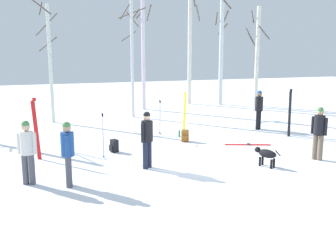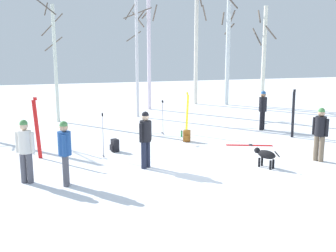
# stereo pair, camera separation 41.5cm
# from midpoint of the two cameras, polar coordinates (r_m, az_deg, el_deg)

# --- Properties ---
(ground_plane) EXTENTS (60.00, 60.00, 0.00)m
(ground_plane) POSITION_cam_midpoint_polar(r_m,az_deg,el_deg) (11.92, 5.80, -6.26)
(ground_plane) COLOR white
(person_0) EXTENTS (0.42, 0.37, 1.72)m
(person_0) POSITION_cam_midpoint_polar(r_m,az_deg,el_deg) (17.85, 14.02, 2.55)
(person_0) COLOR black
(person_0) RESTS_ON ground_plane
(person_1) EXTENTS (0.43, 0.35, 1.72)m
(person_1) POSITION_cam_midpoint_polar(r_m,az_deg,el_deg) (11.83, -2.23, -1.43)
(person_1) COLOR #1E2338
(person_1) RESTS_ON ground_plane
(person_2) EXTENTS (0.49, 0.34, 1.72)m
(person_2) POSITION_cam_midpoint_polar(r_m,az_deg,el_deg) (11.09, -18.70, -2.88)
(person_2) COLOR #4C4C56
(person_2) RESTS_ON ground_plane
(person_3) EXTENTS (0.34, 0.52, 1.72)m
(person_3) POSITION_cam_midpoint_polar(r_m,az_deg,el_deg) (10.61, -13.44, -3.21)
(person_3) COLOR #4C4C56
(person_3) RESTS_ON ground_plane
(person_4) EXTENTS (0.34, 0.46, 1.72)m
(person_4) POSITION_cam_midpoint_polar(r_m,az_deg,el_deg) (13.48, 21.72, -0.65)
(person_4) COLOR #72604C
(person_4) RESTS_ON ground_plane
(dog) EXTENTS (0.48, 0.82, 0.57)m
(dog) POSITION_cam_midpoint_polar(r_m,az_deg,el_deg) (12.40, 14.66, -4.03)
(dog) COLOR black
(dog) RESTS_ON ground_plane
(ski_pair_planted_0) EXTENTS (0.16, 0.04, 1.93)m
(ski_pair_planted_0) POSITION_cam_midpoint_polar(r_m,az_deg,el_deg) (16.72, 18.12, 1.69)
(ski_pair_planted_0) COLOR black
(ski_pair_planted_0) RESTS_ON ground_plane
(ski_pair_planted_1) EXTENTS (0.08, 0.23, 1.76)m
(ski_pair_planted_1) POSITION_cam_midpoint_polar(r_m,az_deg,el_deg) (16.46, 3.48, 1.78)
(ski_pair_planted_1) COLOR yellow
(ski_pair_planted_1) RESTS_ON ground_plane
(ski_pair_planted_2) EXTENTS (0.23, 0.09, 2.01)m
(ski_pair_planted_2) POSITION_cam_midpoint_polar(r_m,az_deg,el_deg) (13.46, -17.36, -0.31)
(ski_pair_planted_2) COLOR red
(ski_pair_planted_2) RESTS_ON ground_plane
(ski_pair_lying_0) EXTENTS (1.65, 0.74, 0.05)m
(ski_pair_lying_0) POSITION_cam_midpoint_polar(r_m,az_deg,el_deg) (15.07, 12.32, -2.70)
(ski_pair_lying_0) COLOR red
(ski_pair_lying_0) RESTS_ON ground_plane
(ski_poles_0) EXTENTS (0.07, 0.24, 1.43)m
(ski_poles_0) POSITION_cam_midpoint_polar(r_m,az_deg,el_deg) (16.40, -0.05, 1.38)
(ski_poles_0) COLOR #B2B2BC
(ski_poles_0) RESTS_ON ground_plane
(ski_poles_1) EXTENTS (0.07, 0.21, 1.50)m
(ski_poles_1) POSITION_cam_midpoint_polar(r_m,az_deg,el_deg) (13.02, -8.36, -1.19)
(ski_poles_1) COLOR #B2B2BC
(ski_poles_1) RESTS_ON ground_plane
(backpack_0) EXTENTS (0.32, 0.34, 0.44)m
(backpack_0) POSITION_cam_midpoint_polar(r_m,az_deg,el_deg) (15.33, 3.47, -1.44)
(backpack_0) COLOR #99591E
(backpack_0) RESTS_ON ground_plane
(backpack_1) EXTENTS (0.33, 0.31, 0.44)m
(backpack_1) POSITION_cam_midpoint_polar(r_m,az_deg,el_deg) (13.93, -6.77, -2.79)
(backpack_1) COLOR black
(backpack_1) RESTS_ON ground_plane
(water_bottle_0) EXTENTS (0.07, 0.07, 0.26)m
(water_bottle_0) POSITION_cam_midpoint_polar(r_m,az_deg,el_deg) (16.14, 2.69, -1.12)
(water_bottle_0) COLOR green
(water_bottle_0) RESTS_ON ground_plane
(birch_tree_1) EXTENTS (1.28, 1.39, 5.77)m
(birch_tree_1) POSITION_cam_midpoint_polar(r_m,az_deg,el_deg) (19.78, -15.26, 9.03)
(birch_tree_1) COLOR silver
(birch_tree_1) RESTS_ON ground_plane
(birch_tree_2) EXTENTS (1.44, 0.97, 6.71)m
(birch_tree_2) POSITION_cam_midpoint_polar(r_m,az_deg,el_deg) (20.52, -3.90, 10.88)
(birch_tree_2) COLOR silver
(birch_tree_2) RESTS_ON ground_plane
(birch_tree_3) EXTENTS (1.28, 1.53, 7.65)m
(birch_tree_3) POSITION_cam_midpoint_polar(r_m,az_deg,el_deg) (23.08, -2.26, 12.11)
(birch_tree_3) COLOR silver
(birch_tree_3) RESTS_ON ground_plane
(birch_tree_4) EXTENTS (0.86, 1.42, 7.50)m
(birch_tree_4) POSITION_cam_midpoint_polar(r_m,az_deg,el_deg) (25.30, 4.56, 11.83)
(birch_tree_4) COLOR silver
(birch_tree_4) RESTS_ON ground_plane
(birch_tree_5) EXTENTS (1.04, 1.11, 6.77)m
(birch_tree_5) POSITION_cam_midpoint_polar(r_m,az_deg,el_deg) (25.18, 9.01, 10.60)
(birch_tree_5) COLOR silver
(birch_tree_5) RESTS_ON ground_plane
(birch_tree_6) EXTENTS (1.19, 1.17, 5.93)m
(birch_tree_6) POSITION_cam_midpoint_polar(r_m,az_deg,el_deg) (24.87, 13.98, 9.76)
(birch_tree_6) COLOR silver
(birch_tree_6) RESTS_ON ground_plane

